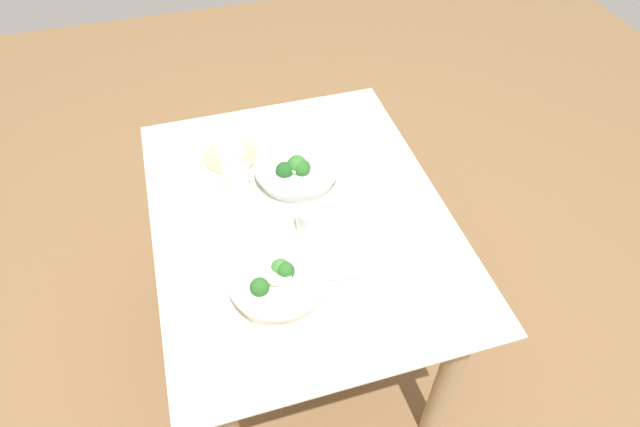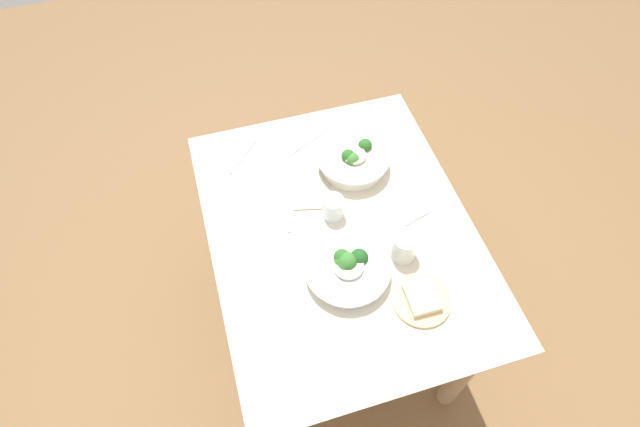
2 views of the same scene
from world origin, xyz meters
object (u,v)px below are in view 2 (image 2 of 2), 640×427
Objects in this scene: water_glass_center at (333,207)px; fork_by_near_bowl at (288,222)px; broccoli_bowl_near at (347,268)px; water_glass_side at (404,247)px; table_knife_left at (245,153)px; napkin_folded_upper at (312,190)px; broccoli_bowl_far at (353,160)px; table_knife_right at (308,142)px; fork_by_far_bowl at (415,220)px; bread_side_plate at (422,299)px.

fork_by_near_bowl is at bearing -94.42° from water_glass_center.
fork_by_near_bowl is (-0.01, -0.16, -0.04)m from water_glass_center.
water_glass_side reaches higher than broccoli_bowl_near.
water_glass_center is 0.43m from table_knife_left.
broccoli_bowl_far is at bearing 110.19° from napkin_folded_upper.
fork_by_near_bowl is 0.46× the size of table_knife_right.
fork_by_far_bowl and fork_by_near_bowl have the same top height.
water_glass_center reaches higher than fork_by_near_bowl.
broccoli_bowl_far reaches higher than table_knife_right.
fork_by_far_bowl is 0.52× the size of table_knife_right.
napkin_folded_upper is at bearing -147.43° from water_glass_side.
fork_by_near_bowl is (-0.24, -0.13, -0.03)m from broccoli_bowl_near.
table_knife_right is (-0.16, -0.13, -0.03)m from broccoli_bowl_far.
fork_by_near_bowl is at bearing -29.59° from fork_by_far_bowl.
water_glass_center is at bearing 62.43° from table_knife_right.
water_glass_center is at bearing -36.20° from broccoli_bowl_far.
water_glass_center is 0.39× the size of table_knife_left.
broccoli_bowl_near is 0.57m from table_knife_right.
table_knife_left is 1.02× the size of table_knife_right.
table_knife_right is (-0.73, -0.16, -0.01)m from bread_side_plate.
broccoli_bowl_far is 0.44m from broccoli_bowl_near.
water_glass_side is 1.05× the size of fork_by_near_bowl.
fork_by_far_bowl is 0.37m from napkin_folded_upper.
table_knife_left is at bearing -141.37° from napkin_folded_upper.
napkin_folded_upper is (-0.35, -0.02, -0.03)m from broccoli_bowl_near.
water_glass_side is at bearing -101.54° from table_knife_left.
water_glass_center is (-0.23, 0.02, 0.01)m from broccoli_bowl_near.
table_knife_left is (-0.36, -0.23, -0.04)m from water_glass_center.
water_glass_center is 0.84× the size of water_glass_side.
water_glass_center is 0.16m from fork_by_near_bowl.
table_knife_right is at bearing -167.86° from bread_side_plate.
water_glass_center is (0.18, -0.13, 0.01)m from broccoli_bowl_far.
broccoli_bowl_far is at bearing -176.98° from bread_side_plate.
water_glass_side is at bearing 79.83° from table_knife_right.
fork_by_near_bowl and table_knife_right have the same top height.
fork_by_near_bowl is at bearing -123.97° from table_knife_left.
bread_side_plate reaches higher than table_knife_left.
broccoli_bowl_near reaches higher than napkin_folded_upper.
fork_by_far_bowl is at bearing 54.09° from napkin_folded_upper.
fork_by_near_bowl is 0.15m from napkin_folded_upper.
water_glass_center is 0.27m from water_glass_side.
broccoli_bowl_near is 1.65× the size of napkin_folded_upper.
table_knife_left is at bearing -160.30° from broccoli_bowl_near.
napkin_folded_upper is (-0.11, 0.11, 0.00)m from fork_by_near_bowl.
table_knife_left is (-0.17, -0.37, -0.03)m from broccoli_bowl_far.
bread_side_plate reaches higher than fork_by_far_bowl.
napkin_folded_upper is (-0.50, -0.21, -0.01)m from bread_side_plate.
water_glass_side is 0.47× the size of table_knife_left.
water_glass_side is 0.40m from fork_by_near_bowl.
water_glass_side reaches higher than fork_by_far_bowl.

